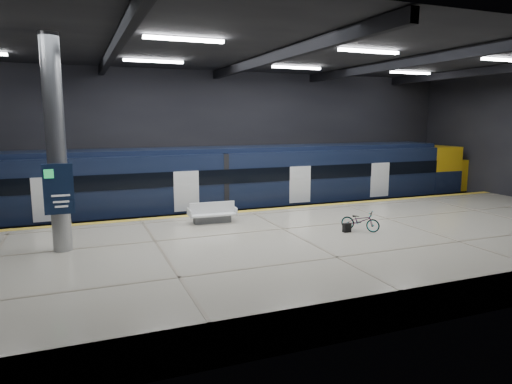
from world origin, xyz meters
TOP-DOWN VIEW (x-y plane):
  - ground at (0.00, 0.00)m, footprint 30.00×30.00m
  - room_shell at (-0.00, 0.00)m, footprint 30.10×16.10m
  - platform at (0.00, -2.50)m, footprint 30.00×11.00m
  - safety_strip at (0.00, 2.75)m, footprint 30.00×0.40m
  - rails at (0.00, 5.50)m, footprint 30.00×1.52m
  - train at (2.13, 5.50)m, footprint 29.40×2.84m
  - bench at (-2.30, 1.07)m, footprint 2.00×0.89m
  - bicycle at (2.63, -2.39)m, footprint 1.36×1.50m
  - pannier_bag at (2.03, -2.39)m, footprint 0.31×0.19m
  - info_column at (-8.00, -1.03)m, footprint 0.90×0.78m

SIDE VIEW (x-z plane):
  - ground at x=0.00m, z-range 0.00..0.00m
  - rails at x=0.00m, z-range 0.00..0.16m
  - platform at x=0.00m, z-range 0.00..1.10m
  - safety_strip at x=0.00m, z-range 1.10..1.11m
  - pannier_bag at x=2.03m, z-range 1.10..1.45m
  - bench at x=-2.30m, z-range 0.97..1.84m
  - bicycle at x=2.63m, z-range 1.10..1.89m
  - train at x=2.13m, z-range 0.16..3.95m
  - info_column at x=-8.00m, z-range 1.01..7.91m
  - room_shell at x=0.00m, z-range 1.69..9.74m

